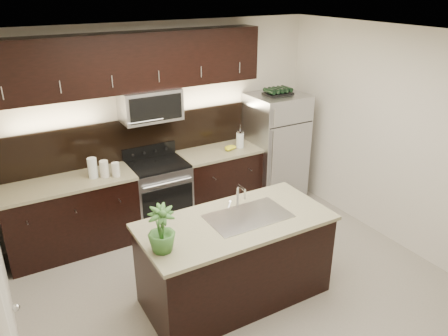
# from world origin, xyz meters

# --- Properties ---
(ground) EXTENTS (4.50, 4.50, 0.00)m
(ground) POSITION_xyz_m (0.00, 0.00, 0.00)
(ground) COLOR gray
(ground) RESTS_ON ground
(room_walls) EXTENTS (4.52, 4.02, 2.71)m
(room_walls) POSITION_xyz_m (-0.11, -0.04, 1.70)
(room_walls) COLOR beige
(room_walls) RESTS_ON ground
(counter_run) EXTENTS (3.51, 0.65, 0.94)m
(counter_run) POSITION_xyz_m (-0.46, 1.69, 0.47)
(counter_run) COLOR black
(counter_run) RESTS_ON ground
(upper_fixtures) EXTENTS (3.49, 0.40, 1.66)m
(upper_fixtures) POSITION_xyz_m (-0.43, 1.84, 2.14)
(upper_fixtures) COLOR black
(upper_fixtures) RESTS_ON counter_run
(island) EXTENTS (1.96, 0.96, 0.94)m
(island) POSITION_xyz_m (-0.13, -0.12, 0.47)
(island) COLOR black
(island) RESTS_ON ground
(sink_faucet) EXTENTS (0.84, 0.50, 0.28)m
(sink_faucet) POSITION_xyz_m (0.02, -0.11, 0.96)
(sink_faucet) COLOR silver
(sink_faucet) RESTS_ON island
(refrigerator) EXTENTS (0.79, 0.71, 1.64)m
(refrigerator) POSITION_xyz_m (1.64, 1.63, 0.82)
(refrigerator) COLOR #B2B2B7
(refrigerator) RESTS_ON ground
(wine_rack) EXTENTS (0.40, 0.25, 0.10)m
(wine_rack) POSITION_xyz_m (1.64, 1.63, 1.68)
(wine_rack) COLOR black
(wine_rack) RESTS_ON refrigerator
(plant) EXTENTS (0.28, 0.28, 0.44)m
(plant) POSITION_xyz_m (-0.98, -0.25, 1.16)
(plant) COLOR #325F26
(plant) RESTS_ON island
(canisters) EXTENTS (0.36, 0.21, 0.25)m
(canisters) POSITION_xyz_m (-1.00, 1.60, 1.05)
(canisters) COLOR silver
(canisters) RESTS_ON counter_run
(french_press) EXTENTS (0.12, 0.12, 0.33)m
(french_press) POSITION_xyz_m (1.01, 1.64, 1.06)
(french_press) COLOR silver
(french_press) RESTS_ON counter_run
(bananas) EXTENTS (0.23, 0.21, 0.06)m
(bananas) POSITION_xyz_m (0.78, 1.61, 0.97)
(bananas) COLOR yellow
(bananas) RESTS_ON counter_run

